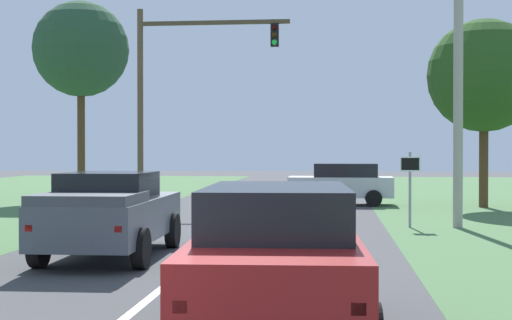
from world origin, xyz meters
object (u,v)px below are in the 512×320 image
object	(u,v)px
red_suv_near	(277,256)
oak_tree_right	(484,76)
pickup_truck_lead	(110,213)
crossing_suv_far	(342,183)
keep_moving_sign	(410,179)
traffic_light	(176,79)
utility_pole_right	(458,71)
extra_tree_2	(81,50)

from	to	relation	value
red_suv_near	oak_tree_right	size ratio (longest dim) A/B	0.66
pickup_truck_lead	red_suv_near	bearing A→B (deg)	-56.83
red_suv_near	pickup_truck_lead	size ratio (longest dim) A/B	0.95
pickup_truck_lead	crossing_suv_far	world-z (taller)	pickup_truck_lead
keep_moving_sign	oak_tree_right	size ratio (longest dim) A/B	0.30
keep_moving_sign	pickup_truck_lead	bearing A→B (deg)	-135.41
traffic_light	keep_moving_sign	bearing A→B (deg)	-41.07
traffic_light	crossing_suv_far	bearing A→B (deg)	12.04
utility_pole_right	extra_tree_2	world-z (taller)	extra_tree_2
oak_tree_right	pickup_truck_lead	bearing A→B (deg)	-125.47
keep_moving_sign	crossing_suv_far	distance (m)	9.16
red_suv_near	extra_tree_2	distance (m)	27.85
traffic_light	oak_tree_right	size ratio (longest dim) A/B	1.07
pickup_truck_lead	traffic_light	distance (m)	15.10
red_suv_near	traffic_light	distance (m)	21.74
keep_moving_sign	crossing_suv_far	bearing A→B (deg)	102.01
oak_tree_right	crossing_suv_far	distance (m)	7.13
traffic_light	oak_tree_right	world-z (taller)	traffic_light
red_suv_near	pickup_truck_lead	distance (m)	7.37
utility_pole_right	pickup_truck_lead	bearing A→B (deg)	-140.17
extra_tree_2	keep_moving_sign	bearing A→B (deg)	-39.83
keep_moving_sign	oak_tree_right	bearing A→B (deg)	65.47
crossing_suv_far	extra_tree_2	world-z (taller)	extra_tree_2
red_suv_near	keep_moving_sign	distance (m)	13.39
keep_moving_sign	utility_pole_right	size ratio (longest dim) A/B	0.24
keep_moving_sign	oak_tree_right	world-z (taller)	oak_tree_right
red_suv_near	extra_tree_2	world-z (taller)	extra_tree_2
traffic_light	utility_pole_right	size ratio (longest dim) A/B	0.87
pickup_truck_lead	utility_pole_right	bearing A→B (deg)	39.83
oak_tree_right	extra_tree_2	xyz separation A→B (m)	(-17.80, 3.64, 1.77)
oak_tree_right	crossing_suv_far	bearing A→B (deg)	171.64
traffic_light	extra_tree_2	world-z (taller)	extra_tree_2
red_suv_near	extra_tree_2	xyz separation A→B (m)	(-11.14, 24.81, 6.04)
keep_moving_sign	utility_pole_right	world-z (taller)	utility_pole_right
red_suv_near	utility_pole_right	size ratio (longest dim) A/B	0.53
utility_pole_right	extra_tree_2	distance (m)	19.53
oak_tree_right	extra_tree_2	world-z (taller)	extra_tree_2
pickup_truck_lead	keep_moving_sign	size ratio (longest dim) A/B	2.32
keep_moving_sign	oak_tree_right	distance (m)	9.70
crossing_suv_far	pickup_truck_lead	bearing A→B (deg)	-107.80
keep_moving_sign	traffic_light	bearing A→B (deg)	138.93
keep_moving_sign	crossing_suv_far	size ratio (longest dim) A/B	0.51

